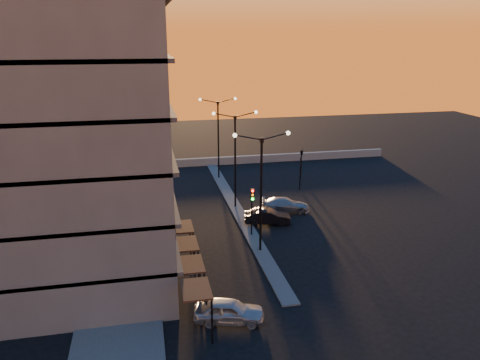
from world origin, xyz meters
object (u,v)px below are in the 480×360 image
car_sedan (268,217)px  car_wagon (285,205)px  streetlamp_mid (235,152)px  traffic_light_main (252,204)px  car_hatchback (229,311)px

car_sedan → car_wagon: car_sedan is taller
car_sedan → streetlamp_mid: bearing=35.1°
traffic_light_main → car_wagon: traffic_light_main is taller
car_sedan → car_wagon: size_ratio=0.90×
car_sedan → car_wagon: (2.48, 2.63, -0.02)m
streetlamp_mid → traffic_light_main: bearing=-90.0°
car_wagon → car_sedan: bearing=148.6°
streetlamp_mid → car_wagon: streetlamp_mid is taller
streetlamp_mid → car_hatchback: bearing=-102.3°
traffic_light_main → car_hatchback: 12.55m
streetlamp_mid → traffic_light_main: size_ratio=2.24×
car_hatchback → car_wagon: size_ratio=0.90×
streetlamp_mid → car_sedan: 7.08m
traffic_light_main → car_wagon: (4.50, 5.08, -2.22)m
car_wagon → streetlamp_mid: bearing=77.4°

